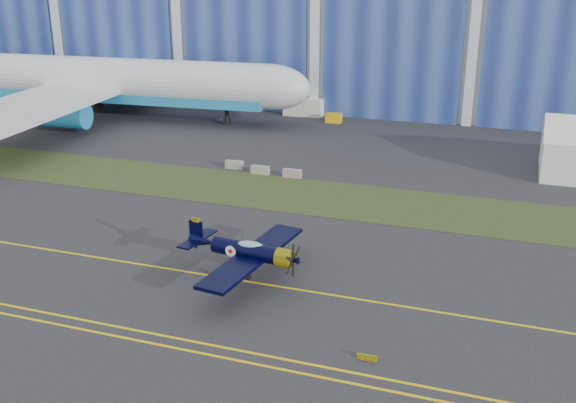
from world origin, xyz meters
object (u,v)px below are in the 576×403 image
(warbird, at_px, (246,250))
(jetliner, at_px, (94,31))
(shipping_container, at_px, (304,107))
(tug, at_px, (334,118))

(warbird, relative_size, jetliner, 0.17)
(warbird, xyz_separation_m, shipping_container, (-12.82, 52.79, -1.14))
(jetliner, height_order, tug, jetliner)
(tug, bearing_deg, jetliner, -169.45)
(warbird, bearing_deg, tug, 105.19)
(warbird, relative_size, shipping_container, 2.26)
(warbird, distance_m, shipping_container, 54.33)
(tug, bearing_deg, shipping_container, 149.76)
(jetliner, height_order, shipping_container, jetliner)
(tug, bearing_deg, warbird, -83.92)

